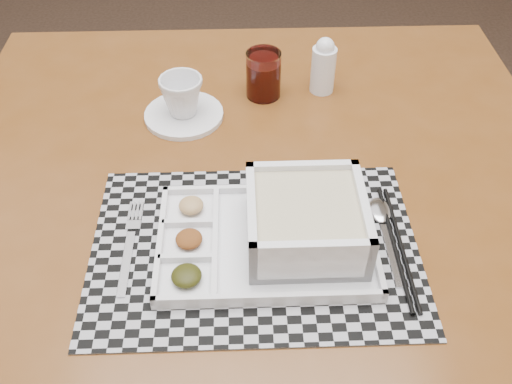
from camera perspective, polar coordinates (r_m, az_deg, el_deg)
floor at (r=2.19m, az=-23.62°, el=-3.02°), size 5.00×5.00×0.00m
dining_table at (r=1.00m, az=-0.08°, el=-3.35°), size 1.13×1.13×0.82m
placemat at (r=0.86m, az=-0.13°, el=-5.54°), size 0.50×0.36×0.00m
serving_tray at (r=0.84m, az=3.61°, el=-3.64°), size 0.33×0.23×0.09m
fork at (r=0.88m, az=-12.47°, el=-5.08°), size 0.02×0.19×0.00m
spoon at (r=0.91m, az=12.43°, el=-2.40°), size 0.04×0.18×0.01m
chopsticks at (r=0.88m, az=13.99°, el=-5.26°), size 0.02×0.24×0.01m
saucer at (r=1.10m, az=-7.22°, el=7.66°), size 0.15×0.15×0.01m
cup at (r=1.08m, az=-7.42°, el=9.49°), size 0.11×0.11×0.08m
juice_glass at (r=1.13m, az=0.75°, el=11.50°), size 0.07×0.07×0.09m
creamer_bottle at (r=1.15m, az=6.76°, el=12.41°), size 0.05×0.05×0.12m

